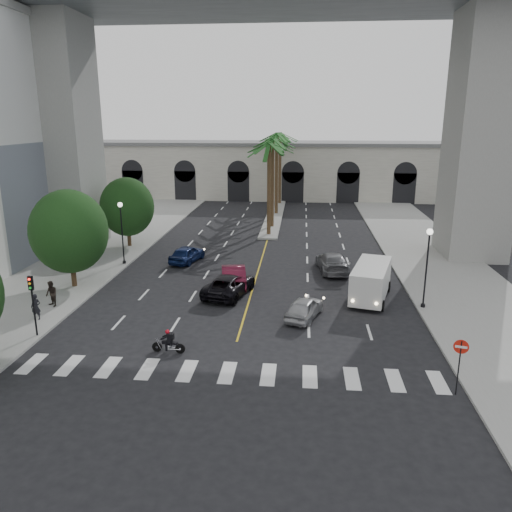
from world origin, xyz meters
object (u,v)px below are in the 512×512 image
at_px(traffic_signal_far, 32,296).
at_px(car_e, 187,254).
at_px(pedestrian_a, 36,307).
at_px(motorcycle_rider, 169,342).
at_px(do_not_enter_sign, 460,355).
at_px(car_d, 332,262).
at_px(pedestrian_b, 51,294).
at_px(lamp_post_right, 427,261).
at_px(car_c, 229,285).
at_px(car_a, 304,308).
at_px(car_b, 233,275).
at_px(cargo_van, 371,281).
at_px(lamp_post_left_far, 122,228).

height_order(traffic_signal_far, car_e, traffic_signal_far).
xyz_separation_m(traffic_signal_far, pedestrian_a, (-1.18, 2.22, -1.56)).
height_order(motorcycle_rider, do_not_enter_sign, do_not_enter_sign).
bearing_deg(car_e, car_d, -173.22).
bearing_deg(pedestrian_b, lamp_post_right, 41.07).
xyz_separation_m(motorcycle_rider, car_c, (1.87, 9.17, 0.15)).
bearing_deg(car_a, pedestrian_a, 25.72).
xyz_separation_m(car_e, pedestrian_a, (-6.17, -13.65, 0.22)).
relative_size(car_a, do_not_enter_sign, 1.47).
bearing_deg(car_b, do_not_enter_sign, 120.47).
distance_m(traffic_signal_far, do_not_enter_sign, 22.17).
bearing_deg(cargo_van, do_not_enter_sign, -64.54).
bearing_deg(car_d, lamp_post_left_far, -7.19).
height_order(car_d, pedestrian_b, pedestrian_b).
height_order(lamp_post_right, car_a, lamp_post_right).
distance_m(car_a, do_not_enter_sign, 10.81).
bearing_deg(lamp_post_left_far, car_e, 15.04).
bearing_deg(cargo_van, car_b, -177.33).
xyz_separation_m(traffic_signal_far, cargo_van, (19.51, 8.04, -1.16)).
relative_size(motorcycle_rider, cargo_van, 0.30).
distance_m(car_b, do_not_enter_sign, 18.57).
height_order(car_c, car_d, car_d).
xyz_separation_m(pedestrian_b, do_not_enter_sign, (23.11, -8.43, 0.94)).
bearing_deg(pedestrian_b, traffic_signal_far, -37.41).
bearing_deg(car_e, pedestrian_b, 75.08).
bearing_deg(lamp_post_right, motorcycle_rider, -152.70).
height_order(car_b, cargo_van, cargo_van).
xyz_separation_m(lamp_post_left_far, pedestrian_a, (-1.08, -12.28, -2.27)).
xyz_separation_m(motorcycle_rider, car_d, (9.35, 15.46, 0.18)).
bearing_deg(lamp_post_left_far, pedestrian_b, -96.82).
distance_m(traffic_signal_far, car_a, 15.74).
height_order(cargo_van, do_not_enter_sign, do_not_enter_sign).
xyz_separation_m(lamp_post_left_far, car_b, (9.90, -4.40, -2.42)).
bearing_deg(car_c, car_e, -44.44).
distance_m(lamp_post_left_far, car_e, 5.83).
bearing_deg(do_not_enter_sign, traffic_signal_far, -175.73).
bearing_deg(lamp_post_right, car_e, 152.12).
relative_size(car_b, car_d, 0.92).
distance_m(car_e, cargo_van, 16.50).
xyz_separation_m(lamp_post_right, car_d, (-5.42, 7.84, -2.45)).
height_order(traffic_signal_far, car_a, traffic_signal_far).
relative_size(traffic_signal_far, car_c, 0.69).
xyz_separation_m(car_b, car_e, (-4.81, 5.77, -0.07)).
relative_size(lamp_post_left_far, car_c, 1.01).
xyz_separation_m(lamp_post_right, do_not_enter_sign, (-0.90, -10.52, -1.28)).
xyz_separation_m(traffic_signal_far, motorcycle_rider, (7.93, -1.12, -1.92)).
bearing_deg(car_a, traffic_signal_far, 34.36).
bearing_deg(traffic_signal_far, car_b, 45.86).
height_order(car_a, cargo_van, cargo_van).
relative_size(car_a, car_b, 0.81).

